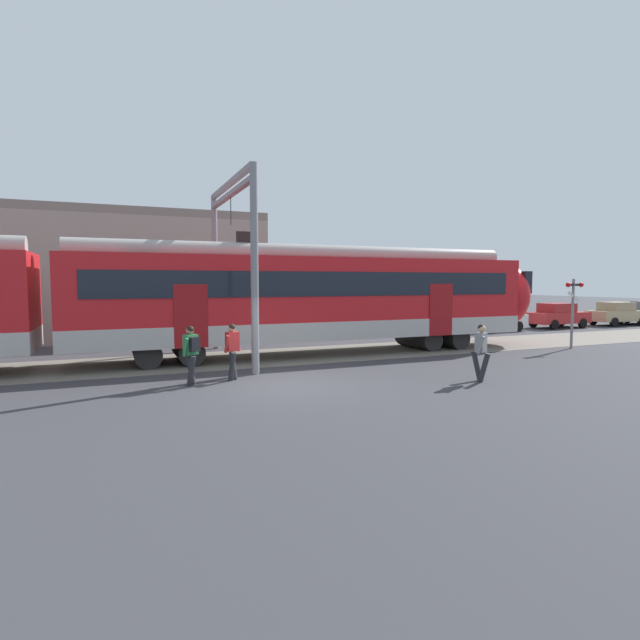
% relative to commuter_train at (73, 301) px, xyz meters
% --- Properties ---
extents(ground_plane, '(160.00, 160.00, 0.00)m').
position_rel_commuter_train_xyz_m(ground_plane, '(5.59, -5.15, -2.25)').
color(ground_plane, '#38383D').
extents(commuter_train, '(38.05, 3.07, 4.73)m').
position_rel_commuter_train_xyz_m(commuter_train, '(0.00, 0.00, 0.00)').
color(commuter_train, '#B7B2AD').
rests_on(commuter_train, ground).
extents(pedestrian_green, '(0.51, 0.71, 1.67)m').
position_rel_commuter_train_xyz_m(pedestrian_green, '(3.18, -4.16, -1.26)').
color(pedestrian_green, '#28282D').
rests_on(pedestrian_green, ground).
extents(pedestrian_red, '(0.53, 0.70, 1.67)m').
position_rel_commuter_train_xyz_m(pedestrian_red, '(4.40, -3.88, -1.29)').
color(pedestrian_red, '#28282D').
rests_on(pedestrian_red, ground).
extents(pedestrian_grey, '(0.51, 0.71, 1.67)m').
position_rel_commuter_train_xyz_m(pedestrian_grey, '(10.98, -6.84, -1.29)').
color(pedestrian_grey, '#28282D').
rests_on(pedestrian_grey, ground).
extents(parked_car_white, '(4.08, 1.91, 1.54)m').
position_rel_commuter_train_xyz_m(parked_car_white, '(21.52, 4.58, -1.47)').
color(parked_car_white, silver).
rests_on(parked_car_white, ground).
extents(parked_car_red, '(4.05, 1.86, 1.54)m').
position_rel_commuter_train_xyz_m(parked_car_red, '(26.90, 4.77, -1.47)').
color(parked_car_red, '#B22323').
rests_on(parked_car_red, ground).
extents(parked_car_tan, '(4.06, 1.87, 1.54)m').
position_rel_commuter_train_xyz_m(parked_car_tan, '(32.02, 4.58, -1.47)').
color(parked_car_tan, tan).
rests_on(parked_car_tan, ground).
extents(catenary_gantry, '(0.24, 6.64, 6.53)m').
position_rel_commuter_train_xyz_m(catenary_gantry, '(5.28, 0.00, 2.06)').
color(catenary_gantry, gray).
rests_on(catenary_gantry, ground).
extents(crossing_signal, '(0.96, 0.22, 3.00)m').
position_rel_commuter_train_xyz_m(crossing_signal, '(19.45, -2.67, -0.24)').
color(crossing_signal, gray).
rests_on(crossing_signal, ground).
extents(background_building, '(21.28, 5.00, 9.20)m').
position_rel_commuter_train_xyz_m(background_building, '(-1.96, 9.24, 0.95)').
color(background_building, gray).
rests_on(background_building, ground).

